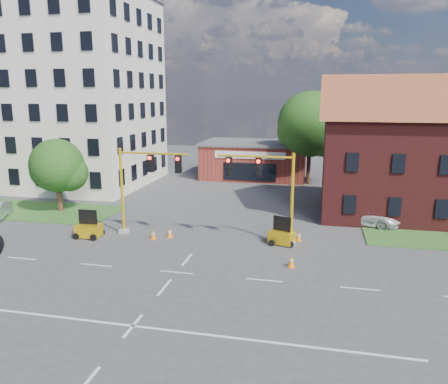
% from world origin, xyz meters
% --- Properties ---
extents(ground, '(120.00, 120.00, 0.00)m').
position_xyz_m(ground, '(0.00, 0.00, 0.00)').
color(ground, '#3E3D40').
rests_on(ground, ground).
extents(lane_markings, '(60.00, 36.00, 0.01)m').
position_xyz_m(lane_markings, '(0.00, -3.00, 0.01)').
color(lane_markings, silver).
rests_on(lane_markings, ground).
extents(office_block, '(18.40, 15.40, 20.60)m').
position_xyz_m(office_block, '(-20.00, 21.90, 10.31)').
color(office_block, beige).
rests_on(office_block, ground).
extents(brick_shop, '(12.40, 8.40, 4.30)m').
position_xyz_m(brick_shop, '(0.00, 29.98, 2.16)').
color(brick_shop, maroon).
rests_on(brick_shop, ground).
extents(tree_large, '(7.54, 7.18, 10.26)m').
position_xyz_m(tree_large, '(6.87, 27.08, 6.39)').
color(tree_large, '#3E2916').
rests_on(tree_large, ground).
extents(tree_nw_front, '(4.75, 4.53, 6.24)m').
position_xyz_m(tree_nw_front, '(-13.77, 10.58, 3.80)').
color(tree_nw_front, '#3E2916').
rests_on(tree_nw_front, ground).
extents(signal_mast_west, '(5.30, 0.60, 6.20)m').
position_xyz_m(signal_mast_west, '(-4.36, 6.00, 3.92)').
color(signal_mast_west, gray).
rests_on(signal_mast_west, ground).
extents(signal_mast_east, '(5.30, 0.60, 6.20)m').
position_xyz_m(signal_mast_east, '(4.36, 6.00, 3.92)').
color(signal_mast_east, gray).
rests_on(signal_mast_east, ground).
extents(trailer_west, '(1.76, 1.23, 1.93)m').
position_xyz_m(trailer_west, '(-7.99, 4.57, 0.60)').
color(trailer_west, yellow).
rests_on(trailer_west, ground).
extents(trailer_east, '(1.87, 1.53, 1.84)m').
position_xyz_m(trailer_east, '(5.39, 6.09, 0.57)').
color(trailer_east, yellow).
rests_on(trailer_east, ground).
extents(cone_a, '(0.40, 0.40, 0.70)m').
position_xyz_m(cone_a, '(-2.43, 5.78, 0.34)').
color(cone_a, orange).
rests_on(cone_a, ground).
extents(cone_b, '(0.40, 0.40, 0.70)m').
position_xyz_m(cone_b, '(-3.42, 5.14, 0.34)').
color(cone_b, orange).
rests_on(cone_b, ground).
extents(cone_c, '(0.40, 0.40, 0.70)m').
position_xyz_m(cone_c, '(6.30, 2.18, 0.34)').
color(cone_c, orange).
rests_on(cone_c, ground).
extents(cone_d, '(0.40, 0.40, 0.70)m').
position_xyz_m(cone_d, '(6.48, 6.93, 0.34)').
color(cone_d, orange).
rests_on(cone_d, ground).
extents(pickup_white, '(5.78, 3.88, 1.47)m').
position_xyz_m(pickup_white, '(11.29, 12.07, 0.74)').
color(pickup_white, silver).
rests_on(pickup_white, ground).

